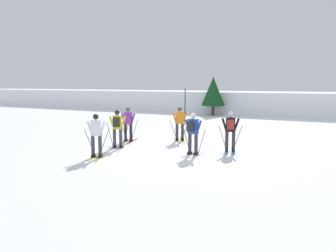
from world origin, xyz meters
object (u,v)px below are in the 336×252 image
at_px(skier_white, 96,134).
at_px(conifer_far_left, 213,91).
at_px(skier_yellow, 117,127).
at_px(skier_black, 230,130).
at_px(skier_blue, 193,132).
at_px(trail_marker_pole, 185,107).
at_px(skier_purple, 128,123).
at_px(skier_orange, 180,123).

height_order(skier_white, conifer_far_left, conifer_far_left).
distance_m(skier_yellow, skier_black, 4.92).
bearing_deg(skier_blue, conifer_far_left, 107.53).
relative_size(skier_blue, trail_marker_pole, 0.68).
distance_m(skier_purple, skier_black, 5.23).
height_order(skier_yellow, skier_black, same).
relative_size(skier_black, trail_marker_pole, 0.68).
relative_size(skier_purple, skier_black, 1.00).
bearing_deg(skier_purple, skier_yellow, -71.66).
distance_m(skier_white, conifer_far_left, 18.95).
xyz_separation_m(skier_yellow, conifer_far_left, (-1.72, 16.86, 1.20)).
distance_m(skier_yellow, skier_blue, 3.54).
distance_m(skier_black, conifer_far_left, 16.68).
relative_size(skier_blue, conifer_far_left, 0.50).
bearing_deg(skier_black, skier_white, -141.24).
relative_size(skier_yellow, skier_orange, 1.00).
height_order(skier_black, skier_white, same).
distance_m(skier_black, skier_white, 5.49).
bearing_deg(trail_marker_pole, conifer_far_left, 95.59).
bearing_deg(skier_yellow, skier_orange, 62.44).
bearing_deg(skier_yellow, conifer_far_left, 95.83).
bearing_deg(trail_marker_pole, skier_orange, -67.46).
bearing_deg(skier_purple, conifer_far_left, 94.42).
xyz_separation_m(skier_orange, skier_white, (-1.19, -4.98, 0.00)).
xyz_separation_m(skier_yellow, skier_white, (0.41, -1.93, -0.04)).
distance_m(skier_blue, trail_marker_pole, 10.10).
height_order(skier_yellow, trail_marker_pole, trail_marker_pole).
relative_size(skier_white, conifer_far_left, 0.50).
height_order(skier_purple, skier_black, same).
xyz_separation_m(skier_yellow, trail_marker_pole, (-0.97, 9.24, 0.31)).
relative_size(skier_purple, skier_yellow, 1.00).
bearing_deg(skier_black, skier_orange, 153.46).
bearing_deg(trail_marker_pole, skier_black, -53.79).
height_order(skier_blue, conifer_far_left, conifer_far_left).
distance_m(skier_blue, conifer_far_left, 17.50).
bearing_deg(skier_white, skier_blue, 34.38).
bearing_deg(skier_black, skier_purple, 178.57).
xyz_separation_m(skier_yellow, skier_black, (4.69, 1.51, -0.00)).
height_order(skier_black, trail_marker_pole, trail_marker_pole).
bearing_deg(skier_black, skier_blue, -131.58).
distance_m(skier_orange, conifer_far_left, 14.26).
height_order(skier_purple, skier_blue, same).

